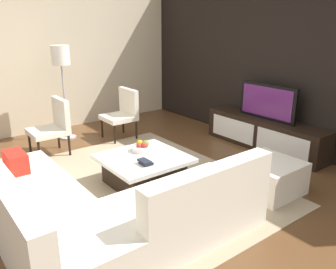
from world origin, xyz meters
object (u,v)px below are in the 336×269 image
coffee_table (144,170)px  accent_chair_near (54,124)px  accent_chair_far (123,111)px  ottoman (268,176)px  floor_lamp (61,62)px  fruit_bowl (142,147)px  television (267,102)px  sectional_couch (93,209)px  book_stack (145,162)px  media_console (264,134)px

coffee_table → accent_chair_near: accent_chair_near is taller
accent_chair_far → coffee_table: bearing=-34.3°
coffee_table → ottoman: bearing=45.0°
floor_lamp → fruit_bowl: (2.19, 0.16, -0.92)m
television → sectional_couch: (0.52, -3.30, -0.51)m
floor_lamp → book_stack: size_ratio=9.20×
television → accent_chair_far: 2.45m
media_console → floor_lamp: 3.59m
fruit_bowl → book_stack: 0.45m
television → sectional_couch: size_ratio=0.42×
floor_lamp → ottoman: 3.82m
coffee_table → ottoman: ottoman is taller
media_console → book_stack: size_ratio=12.02×
floor_lamp → television: bearing=43.6°
accent_chair_near → accent_chair_far: size_ratio=1.00×
accent_chair_near → accent_chair_far: same height
sectional_couch → ottoman: bearing=77.3°
media_console → accent_chair_far: 2.45m
coffee_table → sectional_couch: bearing=-58.4°
media_console → book_stack: (0.12, -2.42, 0.16)m
media_console → accent_chair_near: accent_chair_near is taller
television → sectional_couch: 3.38m
coffee_table → floor_lamp: size_ratio=0.62×
sectional_couch → book_stack: size_ratio=14.06×
accent_chair_near → floor_lamp: floor_lamp is taller
accent_chair_near → fruit_bowl: accent_chair_near is taller
floor_lamp → accent_chair_far: bearing=54.9°
television → ottoman: (0.99, -1.21, -0.58)m
television → book_stack: bearing=-87.2°
floor_lamp → coffee_table: bearing=1.4°
ottoman → media_console: bearing=129.3°
sectional_couch → accent_chair_far: size_ratio=2.84×
media_console → ottoman: size_ratio=3.02×
floor_lamp → book_stack: 2.76m
sectional_couch → coffee_table: size_ratio=2.47×
accent_chair_near → accent_chair_far: 1.26m
media_console → fruit_bowl: size_ratio=7.55×
book_stack → coffee_table: bearing=151.2°
accent_chair_far → book_stack: 2.20m
sectional_couch → ottoman: size_ratio=3.53×
ottoman → floor_lamp: bearing=-161.7°
television → ottoman: 1.66m
television → accent_chair_far: (-1.90, -1.53, -0.29)m
fruit_bowl → book_stack: fruit_bowl is taller
television → book_stack: (0.12, -2.42, -0.37)m
floor_lamp → book_stack: floor_lamp is taller
coffee_table → accent_chair_far: 1.97m
ottoman → accent_chair_far: size_ratio=0.80×
sectional_couch → accent_chair_near: bearing=168.0°
media_console → book_stack: bearing=-87.2°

